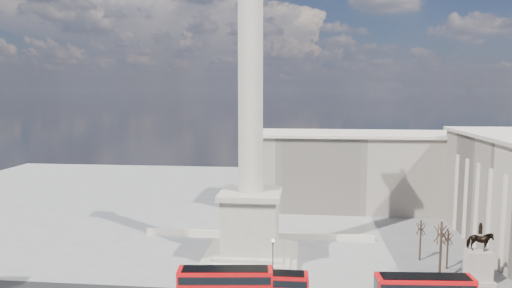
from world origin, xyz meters
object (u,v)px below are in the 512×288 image
at_px(victorian_lamp, 273,256).
at_px(red_bus_b, 267,288).
at_px(red_bus_a, 226,286).
at_px(pedestrian_crossing, 265,287).
at_px(nelsons_column, 251,177).
at_px(equestrian_statue, 479,262).

bearing_deg(victorian_lamp, red_bus_b, -92.13).
distance_m(red_bus_a, red_bus_b, 4.88).
distance_m(red_bus_b, pedestrian_crossing, 3.37).
bearing_deg(pedestrian_crossing, red_bus_a, 120.47).
xyz_separation_m(red_bus_a, red_bus_b, (4.84, 0.54, -0.26)).
distance_m(red_bus_a, pedestrian_crossing, 5.90).
xyz_separation_m(red_bus_a, pedestrian_crossing, (4.40, 3.62, -1.54)).
xyz_separation_m(nelsons_column, pedestrian_crossing, (3.08, -10.84, -12.05)).
relative_size(red_bus_a, red_bus_b, 1.14).
height_order(nelsons_column, red_bus_a, nelsons_column).
relative_size(red_bus_a, pedestrian_crossing, 6.65).
bearing_deg(equestrian_statue, pedestrian_crossing, -167.31).
relative_size(nelsons_column, equestrian_statue, 6.03).
height_order(victorian_lamp, equestrian_statue, equestrian_statue).
height_order(equestrian_statue, pedestrian_crossing, equestrian_statue).
relative_size(red_bus_a, equestrian_statue, 1.39).
distance_m(red_bus_b, victorian_lamp, 7.38).
relative_size(equestrian_statue, pedestrian_crossing, 4.78).
relative_size(nelsons_column, red_bus_a, 4.34).
distance_m(nelsons_column, red_bus_b, 17.96).
xyz_separation_m(red_bus_b, pedestrian_crossing, (-0.45, 3.09, -1.28)).
bearing_deg(victorian_lamp, red_bus_a, -123.24).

